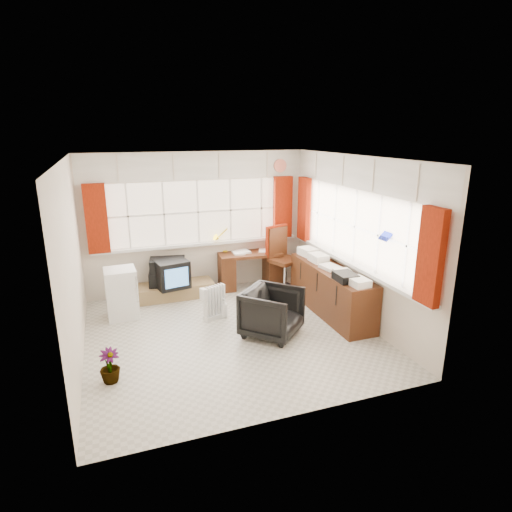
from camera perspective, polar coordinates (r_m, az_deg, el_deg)
The scene contains 20 objects.
ground at distance 6.32m, azimuth -3.37°, elevation -10.33°, with size 4.00×4.00×0.00m, color beige.
room_walls at distance 5.81m, azimuth -3.61°, elevation 3.00°, with size 4.00×4.00×4.00m.
window_back at distance 7.77m, azimuth -7.53°, elevation 2.13°, with size 3.70×0.12×3.60m.
window_right at distance 6.73m, azimuth 12.57°, elevation -0.37°, with size 0.12×3.70×3.60m.
curtains at distance 6.96m, azimuth 1.61°, elevation 4.90°, with size 3.83×3.83×1.15m.
overhead_cabinets at distance 6.92m, azimuth 1.93°, elevation 11.48°, with size 3.98×3.98×0.48m.
desk at distance 8.03m, azimuth -0.87°, elevation -1.54°, with size 1.20×0.65×0.70m.
desk_lamp at distance 7.94m, azimuth -4.18°, elevation 2.74°, with size 0.18×0.16×0.44m.
task_chair at distance 7.85m, azimuth 3.28°, elevation 0.01°, with size 0.64×0.66×1.19m.
office_chair at distance 6.15m, azimuth 2.16°, elevation -7.53°, with size 0.74×0.76×0.70m, color black.
radiator at distance 6.74m, azimuth -5.56°, elevation -6.56°, with size 0.39×0.26×0.54m.
credenza at distance 6.96m, azimuth 9.92°, elevation -4.43°, with size 0.50×2.00×0.85m.
file_tray at distance 6.31m, azimuth 11.84°, elevation -2.75°, with size 0.27×0.35×0.12m, color black.
tv_bench at distance 7.72m, azimuth -10.95°, elevation -4.53°, with size 1.40×0.50×0.25m, color olive.
crt_tv at distance 7.45m, azimuth -11.17°, elevation -2.33°, with size 0.61×0.58×0.48m.
hifi_stack at distance 7.60m, azimuth -11.65°, elevation -2.08°, with size 0.71×0.51×0.47m.
mini_fridge at distance 7.03m, azimuth -17.49°, elevation -4.76°, with size 0.49×0.49×0.79m.
spray_bottle_a at distance 6.80m, azimuth -4.31°, elevation -6.91°, with size 0.12×0.12×0.32m, color white.
spray_bottle_b at distance 7.62m, azimuth -8.10°, elevation -4.85°, with size 0.09×0.09×0.20m, color #80BFBC.
flower_vase at distance 5.41m, azimuth -18.93°, elevation -13.71°, with size 0.23×0.23×0.41m, color black.
Camera 1 is at (-1.55, -5.43, 2.84)m, focal length 30.00 mm.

